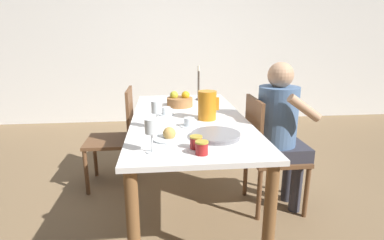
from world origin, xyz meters
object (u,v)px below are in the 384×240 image
teacup_across (166,111)px  jam_jar_amber (196,142)px  bread_plate (169,136)px  wine_glass_water (157,108)px  jam_jar_red (202,147)px  chair_person_side (267,151)px  red_pitcher (207,105)px  candlestick_tall (199,87)px  teacup_near_person (189,123)px  wine_glass_juice (152,128)px  serving_tray (216,135)px  chair_opposite (117,135)px  fruit_bowl (180,101)px  person_seated (281,125)px

teacup_across → jam_jar_amber: size_ratio=1.75×
bread_plate → wine_glass_water: bearing=107.8°
teacup_across → jam_jar_red: jam_jar_red is taller
chair_person_side → bread_plate: 0.93m
wine_glass_water → red_pitcher: bearing=27.5°
chair_person_side → candlestick_tall: 0.95m
teacup_near_person → teacup_across: size_ratio=1.00×
red_pitcher → candlestick_tall: candlestick_tall is taller
jam_jar_amber → candlestick_tall: (0.18, 1.31, 0.09)m
teacup_near_person → jam_jar_red: (0.02, -0.51, 0.01)m
teacup_near_person → red_pitcher: bearing=48.5°
wine_glass_juice → serving_tray: 0.45m
chair_opposite → fruit_bowl: chair_opposite is taller
person_seated → bread_plate: bearing=-65.4°
wine_glass_water → fruit_bowl: (0.20, 0.65, -0.09)m
jam_jar_red → fruit_bowl: (-0.04, 1.15, 0.01)m
wine_glass_water → teacup_across: size_ratio=1.49×
person_seated → wine_glass_juice: 1.15m
chair_person_side → person_seated: bearing=80.2°
chair_person_side → red_pitcher: (-0.48, 0.01, 0.38)m
chair_opposite → teacup_near_person: (0.60, -0.68, 0.30)m
fruit_bowl → chair_person_side: bearing=-35.9°
serving_tray → jam_jar_red: 0.29m
wine_glass_water → serving_tray: bearing=-33.1°
bread_plate → person_seated: bearing=24.6°
fruit_bowl → bread_plate: bearing=-97.7°
red_pitcher → teacup_across: size_ratio=1.70×
person_seated → candlestick_tall: person_seated is taller
chair_opposite → jam_jar_red: 1.38m
chair_opposite → teacup_across: chair_opposite is taller
jam_jar_amber → wine_glass_water: bearing=118.3°
person_seated → chair_person_side: bearing=-99.8°
teacup_across → jam_jar_amber: (0.15, -0.77, 0.01)m
wine_glass_water → teacup_near_person: (0.22, 0.02, -0.11)m
red_pitcher → jam_jar_red: 0.70m
chair_person_side → teacup_across: chair_person_side is taller
jam_jar_amber → jam_jar_red: 0.09m
person_seated → red_pitcher: 0.59m
wine_glass_juice → fruit_bowl: size_ratio=0.81×
red_pitcher → wine_glass_water: 0.42m
teacup_near_person → serving_tray: size_ratio=0.42×
wine_glass_juice → bread_plate: bearing=64.6°
serving_tray → jam_jar_amber: (-0.14, -0.17, 0.02)m
red_pitcher → teacup_near_person: size_ratio=1.70×
chair_person_side → bread_plate: size_ratio=4.39×
teacup_near_person → jam_jar_amber: (-0.00, -0.43, 0.01)m
bread_plate → candlestick_tall: 1.19m
teacup_near_person → teacup_across: same height
red_pitcher → wine_glass_water: (-0.37, -0.19, 0.03)m
red_pitcher → jam_jar_amber: bearing=-104.4°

